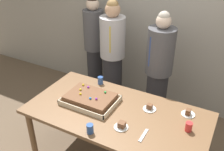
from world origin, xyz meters
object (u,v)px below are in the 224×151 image
object	(u,v)px
person_serving_front	(158,71)
person_green_shirt_behind	(94,46)
drink_cup_nearest	(90,129)
cake_server_utensil	(144,135)
sheet_cake	(90,99)
person_striped_tie_right	(113,56)
plated_slice_near_left	(121,126)
drink_cup_middle	(100,80)
party_table	(117,117)
drink_cup_far_end	(189,127)
plated_slice_near_right	(188,113)
plated_slice_far_left	(149,108)

from	to	relation	value
person_serving_front	person_green_shirt_behind	size ratio (longest dim) A/B	1.00
drink_cup_nearest	cake_server_utensil	bearing A→B (deg)	23.66
sheet_cake	drink_cup_nearest	size ratio (longest dim) A/B	6.11
sheet_cake	person_striped_tie_right	distance (m)	1.06
plated_slice_near_left	drink_cup_middle	xyz separation A→B (m)	(-0.63, 0.64, 0.03)
drink_cup_middle	person_serving_front	distance (m)	0.80
party_table	person_striped_tie_right	xyz separation A→B (m)	(-0.61, 1.03, 0.20)
drink_cup_middle	drink_cup_nearest	bearing A→B (deg)	-65.66
party_table	drink_cup_far_end	distance (m)	0.79
drink_cup_nearest	person_serving_front	distance (m)	1.40
person_serving_front	person_striped_tie_right	world-z (taller)	person_striped_tie_right
party_table	sheet_cake	bearing A→B (deg)	178.07
drink_cup_nearest	person_green_shirt_behind	size ratio (longest dim) A/B	0.06
person_green_shirt_behind	party_table	bearing A→B (deg)	10.60
drink_cup_far_end	cake_server_utensil	xyz separation A→B (m)	(-0.37, -0.28, -0.05)
drink_cup_nearest	party_table	bearing A→B (deg)	79.65
party_table	plated_slice_near_right	distance (m)	0.79
plated_slice_near_left	drink_cup_nearest	bearing A→B (deg)	-138.44
drink_cup_far_end	person_green_shirt_behind	distance (m)	2.19
person_striped_tie_right	plated_slice_near_left	bearing A→B (deg)	17.82
plated_slice_near_left	cake_server_utensil	distance (m)	0.24
party_table	plated_slice_near_left	bearing A→B (deg)	-52.41
sheet_cake	plated_slice_near_left	xyz separation A→B (m)	(0.52, -0.22, -0.02)
plated_slice_near_left	person_striped_tie_right	bearing A→B (deg)	121.85
drink_cup_nearest	person_serving_front	world-z (taller)	person_serving_front
sheet_cake	person_green_shirt_behind	distance (m)	1.43
drink_cup_nearest	cake_server_utensil	distance (m)	0.53
plated_slice_far_left	drink_cup_nearest	distance (m)	0.75
person_serving_front	plated_slice_far_left	bearing A→B (deg)	40.26
plated_slice_near_right	person_green_shirt_behind	bearing A→B (deg)	152.52
person_serving_front	drink_cup_nearest	bearing A→B (deg)	18.85
drink_cup_middle	person_serving_front	size ratio (longest dim) A/B	0.06
party_table	drink_cup_far_end	xyz separation A→B (m)	(0.78, 0.07, 0.13)
plated_slice_far_left	cake_server_utensil	distance (m)	0.44
person_green_shirt_behind	person_striped_tie_right	distance (m)	0.50
party_table	person_striped_tie_right	distance (m)	1.22
party_table	cake_server_utensil	size ratio (longest dim) A/B	10.09
drink_cup_far_end	person_green_shirt_behind	size ratio (longest dim) A/B	0.06
drink_cup_nearest	drink_cup_far_end	xyz separation A→B (m)	(0.85, 0.49, 0.00)
plated_slice_near_right	person_serving_front	distance (m)	0.85
drink_cup_middle	plated_slice_far_left	bearing A→B (deg)	-15.70
cake_server_utensil	person_serving_front	size ratio (longest dim) A/B	0.12
plated_slice_near_right	plated_slice_far_left	distance (m)	0.42
sheet_cake	party_table	bearing A→B (deg)	-1.93
drink_cup_far_end	drink_cup_middle	bearing A→B (deg)	163.75
plated_slice_near_left	drink_cup_nearest	size ratio (longest dim) A/B	1.50
party_table	cake_server_utensil	bearing A→B (deg)	-27.72
plated_slice_near_right	drink_cup_middle	size ratio (longest dim) A/B	1.50
sheet_cake	cake_server_utensil	distance (m)	0.80
person_striped_tie_right	drink_cup_far_end	bearing A→B (deg)	41.09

